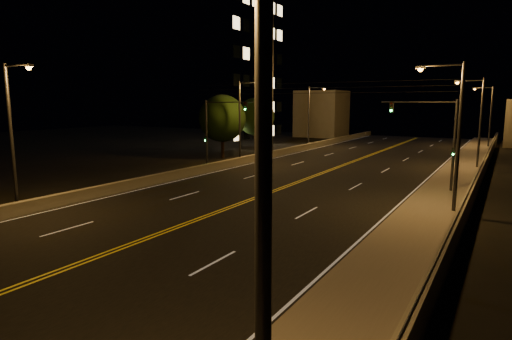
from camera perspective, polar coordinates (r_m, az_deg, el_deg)
The scene contains 21 objects.
road at distance 27.26m, azimuth -1.48°, elevation -4.27°, with size 18.00×120.00×0.02m, color black.
sidewalk at distance 23.52m, azimuth 21.58°, elevation -6.72°, with size 3.60×120.00×0.30m, color slate.
curb at distance 23.87m, azimuth 17.12°, elevation -6.44°, with size 0.14×120.00×0.15m, color slate.
parapet_wall at distance 23.18m, azimuth 25.72°, elevation -5.55°, with size 0.30×120.00×1.00m, color gray.
jersey_barrier at distance 32.82m, azimuth -15.05°, elevation -1.62°, with size 0.45×120.00×0.79m, color gray.
distant_building_left at distance 80.65m, azimuth 8.76°, elevation 7.42°, with size 8.00×8.00×8.39m, color gray.
parapet_rail at distance 23.06m, azimuth 25.81°, elevation -4.27°, with size 0.06×0.06×120.00m, color black.
lane_markings at distance 27.20m, azimuth -1.56°, elevation -4.28°, with size 17.32×116.00×0.00m.
streetlight_0 at distance 5.03m, azimuth -1.98°, elevation -6.75°, with size 2.55×0.28×8.41m.
streetlight_1 at distance 25.72m, azimuth 24.85°, elevation 5.13°, with size 2.55×0.28×8.41m.
streetlight_2 at distance 44.57m, azimuth 27.42°, elevation 6.24°, with size 2.55×0.28×8.41m.
streetlight_3 at distance 66.74m, azimuth 28.58°, elevation 6.74°, with size 2.55×0.28×8.41m.
streetlight_4 at distance 27.72m, azimuth -29.62°, elevation 5.01°, with size 2.55×0.28×8.41m.
streetlight_5 at distance 44.75m, azimuth -1.87°, elevation 7.24°, with size 2.55×0.28×8.41m.
streetlight_6 at distance 60.59m, azimuth 7.32°, elevation 7.63°, with size 2.55×0.28×8.41m.
traffic_signal_right at distance 31.81m, azimuth 23.25°, elevation 4.31°, with size 5.11×0.31×6.49m.
traffic_signal_left at distance 39.01m, azimuth -5.50°, elevation 5.73°, with size 5.11×0.31×6.49m.
overhead_wires at distance 34.96m, azimuth 6.92°, elevation 10.79°, with size 22.00×0.03×0.83m.
building_tower at distance 69.53m, azimuth -8.42°, elevation 15.78°, with size 24.00×15.00×30.33m.
tree_0 at distance 48.39m, azimuth -4.51°, elevation 6.88°, with size 5.27×5.27×7.15m.
tree_1 at distance 58.28m, azimuth -0.05°, elevation 7.12°, with size 5.11×5.11×6.92m.
Camera 1 is at (14.11, -2.47, 6.26)m, focal length 30.00 mm.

